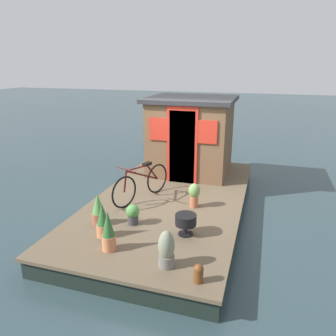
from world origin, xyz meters
TOP-DOWN VIEW (x-y plane):
  - ground_plane at (0.00, 0.00)m, footprint 60.00×60.00m
  - houseboat_deck at (0.00, 0.00)m, footprint 5.73×3.01m
  - houseboat_cabin at (1.75, 0.00)m, footprint 1.92×2.11m
  - bicycle at (-0.33, 0.53)m, footprint 1.54×0.70m
  - potted_plant_geranium at (-1.54, 0.86)m, footprint 0.24×0.24m
  - potted_plant_basil at (-1.90, 0.57)m, footprint 0.23×0.23m
  - potted_plant_succulent at (-2.38, -0.66)m, footprint 0.23×0.23m
  - potted_plant_sage at (-0.36, -0.59)m, footprint 0.23×0.23m
  - potted_plant_thyme at (-2.24, 0.30)m, footprint 0.21×0.21m
  - potted_plant_mint at (-1.37, 0.28)m, footprint 0.24×0.24m
  - charcoal_grill at (-1.45, -0.69)m, footprint 0.35×0.35m
  - mooring_bollard at (-2.58, -1.15)m, footprint 0.13×0.13m

SIDE VIEW (x-z plane):
  - ground_plane at x=0.00m, z-range 0.00..0.00m
  - houseboat_deck at x=0.00m, z-range 0.00..0.38m
  - mooring_bollard at x=-2.58m, z-range 0.39..0.65m
  - potted_plant_mint at x=-1.37m, z-range 0.39..0.76m
  - charcoal_grill at x=-1.45m, z-range 0.45..0.81m
  - potted_plant_succulent at x=-2.38m, z-range 0.36..0.91m
  - potted_plant_geranium at x=-1.54m, z-range 0.36..0.94m
  - potted_plant_sage at x=-0.36m, z-range 0.41..0.90m
  - potted_plant_basil at x=-1.90m, z-range 0.36..0.95m
  - potted_plant_thyme at x=-2.24m, z-range 0.36..1.01m
  - bicycle at x=-0.33m, z-range 0.35..1.13m
  - houseboat_cabin at x=1.75m, z-range 0.39..2.30m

